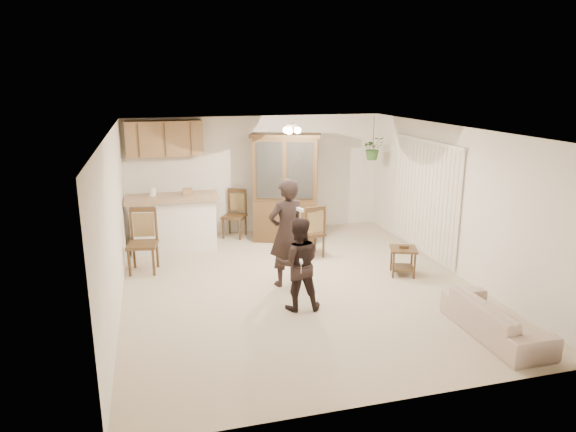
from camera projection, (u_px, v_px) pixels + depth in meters
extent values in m
plane|color=beige|center=(298.00, 285.00, 8.35)|extent=(6.50, 6.50, 0.00)
cube|color=silver|center=(299.00, 130.00, 7.70)|extent=(5.50, 6.50, 0.02)
cube|color=white|center=(257.00, 175.00, 11.06)|extent=(5.50, 0.02, 2.50)
cube|color=white|center=(391.00, 291.00, 4.99)|extent=(5.50, 0.02, 2.50)
cube|color=white|center=(114.00, 223.00, 7.34)|extent=(0.02, 6.50, 2.50)
cube|color=white|center=(454.00, 200.00, 8.71)|extent=(0.02, 6.50, 2.50)
cube|color=white|center=(174.00, 225.00, 9.95)|extent=(1.60, 0.55, 1.00)
cube|color=#9E845E|center=(172.00, 198.00, 9.81)|extent=(1.75, 0.70, 0.08)
cube|color=olive|center=(165.00, 139.00, 10.20)|extent=(1.50, 0.34, 0.70)
imported|color=#264F1F|center=(373.00, 148.00, 10.68)|extent=(0.43, 0.37, 0.48)
cylinder|color=black|center=(374.00, 133.00, 10.60)|extent=(0.01, 0.01, 0.65)
imported|color=beige|center=(497.00, 309.00, 6.62)|extent=(0.75, 1.88, 0.73)
imported|color=black|center=(287.00, 231.00, 8.16)|extent=(0.74, 0.58, 1.80)
imported|color=black|center=(298.00, 265.00, 7.33)|extent=(0.72, 0.60, 1.35)
cube|color=#3C2916|center=(286.00, 220.00, 10.60)|extent=(1.38, 0.92, 0.86)
cube|color=#3C2916|center=(286.00, 169.00, 10.32)|extent=(1.36, 0.86, 1.29)
cube|color=silver|center=(286.00, 169.00, 10.32)|extent=(1.06, 0.40, 1.13)
cube|color=#3C2916|center=(286.00, 135.00, 10.15)|extent=(1.49, 0.98, 0.06)
cube|color=#3C2916|center=(404.00, 249.00, 8.67)|extent=(0.56, 0.56, 0.03)
cube|color=#3C2916|center=(402.00, 267.00, 8.76)|extent=(0.47, 0.47, 0.03)
cube|color=#3C2916|center=(404.00, 247.00, 8.66)|extent=(0.18, 0.15, 0.05)
cube|color=#3C2916|center=(143.00, 245.00, 8.81)|extent=(0.57, 0.57, 0.05)
cube|color=#9E874F|center=(141.00, 228.00, 8.74)|extent=(0.36, 0.11, 0.42)
cube|color=#3C2916|center=(140.00, 213.00, 8.66)|extent=(0.45, 0.12, 0.08)
cube|color=#3C2916|center=(234.00, 216.00, 10.80)|extent=(0.61, 0.61, 0.05)
cube|color=#9E874F|center=(234.00, 204.00, 10.73)|extent=(0.30, 0.20, 0.39)
cube|color=#3C2916|center=(234.00, 192.00, 10.66)|extent=(0.37, 0.24, 0.08)
cube|color=#3C2916|center=(311.00, 233.00, 9.63)|extent=(0.50, 0.50, 0.05)
cube|color=#9E874F|center=(311.00, 219.00, 9.56)|extent=(0.33, 0.08, 0.38)
cube|color=#3C2916|center=(311.00, 206.00, 9.50)|extent=(0.41, 0.09, 0.08)
cube|color=white|center=(300.00, 210.00, 7.70)|extent=(0.08, 0.16, 0.05)
cube|color=white|center=(301.00, 261.00, 6.98)|extent=(0.05, 0.12, 0.04)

